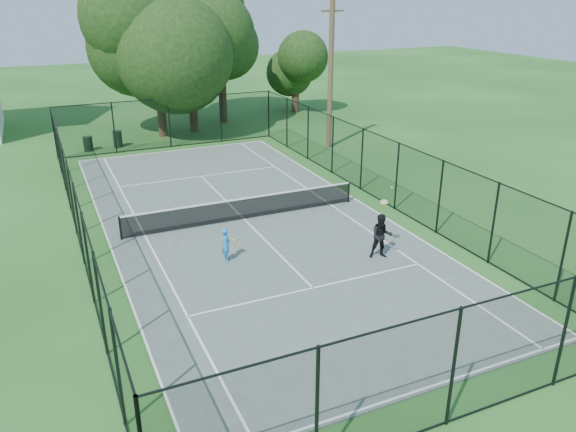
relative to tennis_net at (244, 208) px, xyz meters
name	(u,v)px	position (x,y,z in m)	size (l,w,h in m)	color
ground	(244,221)	(0.00, 0.00, -0.58)	(120.00, 120.00, 0.00)	#1C4C1A
tennis_court	(244,220)	(0.00, 0.00, -0.55)	(11.00, 24.00, 0.06)	#4D5B56
tennis_net	(244,208)	(0.00, 0.00, 0.00)	(10.08, 0.08, 0.95)	black
fence	(243,187)	(0.00, 0.00, 0.92)	(13.10, 26.10, 3.00)	black
tree_near_left	(155,42)	(0.19, 16.01, 5.41)	(7.46, 7.46, 9.73)	#332114
tree_near_mid	(191,65)	(2.45, 16.50, 3.80)	(5.44, 5.44, 7.12)	#332114
tree_near_right	(220,36)	(5.18, 18.45, 5.44)	(6.86, 6.86, 9.46)	#332114
tree_far_right	(296,69)	(11.52, 19.65, 2.70)	(4.02, 4.02, 5.32)	#332114
trash_bin_left	(88,144)	(-4.70, 14.21, -0.14)	(0.58, 0.58, 0.86)	black
trash_bin_right	(118,139)	(-2.95, 14.37, -0.07)	(0.58, 0.58, 1.00)	black
utility_pole	(331,74)	(8.80, 9.00, 3.81)	(1.40, 0.30, 8.65)	#4C3823
player_blue	(226,245)	(-1.88, -3.37, 0.10)	(0.79, 0.51, 1.23)	#1A7DE0
player_black	(382,236)	(3.22, -5.37, 0.30)	(1.09, 0.92, 2.46)	black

